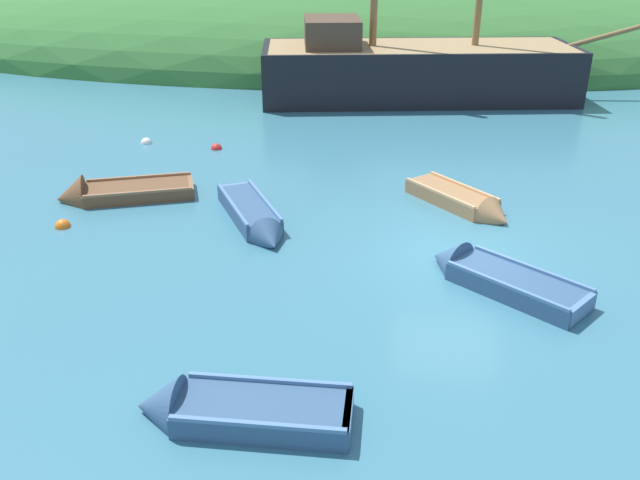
{
  "coord_description": "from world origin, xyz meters",
  "views": [
    {
      "loc": [
        -1.42,
        -13.64,
        6.85
      ],
      "look_at": [
        -3.05,
        0.14,
        0.15
      ],
      "focal_mm": 37.39,
      "sensor_mm": 36.0,
      "label": 1
    }
  ],
  "objects_px": {
    "rowboat_outer_right": "(464,204)",
    "rowboat_portside": "(114,195)",
    "buoy_orange": "(63,227)",
    "buoy_red": "(216,149)",
    "sailing_ship": "(414,78)",
    "rowboat_center": "(254,219)",
    "rowboat_far": "(495,279)",
    "buoy_white": "(147,143)",
    "rowboat_outer_left": "(230,412)"
  },
  "relations": [
    {
      "from": "rowboat_center",
      "to": "buoy_white",
      "type": "bearing_deg",
      "value": -168.62
    },
    {
      "from": "rowboat_outer_left",
      "to": "buoy_orange",
      "type": "height_order",
      "value": "rowboat_outer_left"
    },
    {
      "from": "rowboat_outer_right",
      "to": "buoy_red",
      "type": "distance_m",
      "value": 8.77
    },
    {
      "from": "buoy_orange",
      "to": "buoy_red",
      "type": "height_order",
      "value": "buoy_orange"
    },
    {
      "from": "rowboat_outer_left",
      "to": "buoy_red",
      "type": "bearing_deg",
      "value": -74.7
    },
    {
      "from": "rowboat_center",
      "to": "rowboat_far",
      "type": "bearing_deg",
      "value": 38.64
    },
    {
      "from": "sailing_ship",
      "to": "rowboat_portside",
      "type": "distance_m",
      "value": 14.71
    },
    {
      "from": "sailing_ship",
      "to": "rowboat_outer_right",
      "type": "height_order",
      "value": "sailing_ship"
    },
    {
      "from": "rowboat_far",
      "to": "buoy_red",
      "type": "distance_m",
      "value": 11.48
    },
    {
      "from": "sailing_ship",
      "to": "rowboat_outer_left",
      "type": "bearing_deg",
      "value": -106.85
    },
    {
      "from": "buoy_orange",
      "to": "rowboat_outer_right",
      "type": "bearing_deg",
      "value": 13.32
    },
    {
      "from": "rowboat_center",
      "to": "buoy_white",
      "type": "height_order",
      "value": "rowboat_center"
    },
    {
      "from": "sailing_ship",
      "to": "buoy_orange",
      "type": "height_order",
      "value": "sailing_ship"
    },
    {
      "from": "sailing_ship",
      "to": "rowboat_outer_left",
      "type": "relative_size",
      "value": 4.73
    },
    {
      "from": "rowboat_outer_right",
      "to": "rowboat_far",
      "type": "relative_size",
      "value": 0.9
    },
    {
      "from": "sailing_ship",
      "to": "rowboat_portside",
      "type": "relative_size",
      "value": 4.1
    },
    {
      "from": "rowboat_center",
      "to": "buoy_orange",
      "type": "height_order",
      "value": "rowboat_center"
    },
    {
      "from": "buoy_white",
      "to": "rowboat_far",
      "type": "bearing_deg",
      "value": -38.81
    },
    {
      "from": "buoy_white",
      "to": "buoy_red",
      "type": "distance_m",
      "value": 2.54
    },
    {
      "from": "buoy_red",
      "to": "rowboat_center",
      "type": "bearing_deg",
      "value": -66.74
    },
    {
      "from": "sailing_ship",
      "to": "buoy_orange",
      "type": "xyz_separation_m",
      "value": [
        -8.68,
        -14.17,
        -0.86
      ]
    },
    {
      "from": "rowboat_outer_right",
      "to": "buoy_orange",
      "type": "distance_m",
      "value": 10.2
    },
    {
      "from": "rowboat_outer_right",
      "to": "buoy_red",
      "type": "height_order",
      "value": "rowboat_outer_right"
    },
    {
      "from": "rowboat_outer_right",
      "to": "rowboat_portside",
      "type": "distance_m",
      "value": 9.4
    },
    {
      "from": "rowboat_far",
      "to": "rowboat_outer_left",
      "type": "xyz_separation_m",
      "value": [
        -4.46,
        -4.69,
        -0.01
      ]
    },
    {
      "from": "rowboat_portside",
      "to": "rowboat_far",
      "type": "distance_m",
      "value": 10.37
    },
    {
      "from": "rowboat_portside",
      "to": "buoy_white",
      "type": "relative_size",
      "value": 10.05
    },
    {
      "from": "rowboat_center",
      "to": "rowboat_outer_left",
      "type": "height_order",
      "value": "rowboat_outer_left"
    },
    {
      "from": "rowboat_outer_right",
      "to": "rowboat_center",
      "type": "relative_size",
      "value": 0.84
    },
    {
      "from": "buoy_orange",
      "to": "rowboat_outer_left",
      "type": "bearing_deg",
      "value": -47.8
    },
    {
      "from": "buoy_orange",
      "to": "buoy_red",
      "type": "bearing_deg",
      "value": 71.36
    },
    {
      "from": "sailing_ship",
      "to": "buoy_white",
      "type": "distance_m",
      "value": 11.67
    },
    {
      "from": "buoy_white",
      "to": "buoy_red",
      "type": "bearing_deg",
      "value": -7.49
    },
    {
      "from": "rowboat_outer_right",
      "to": "rowboat_portside",
      "type": "height_order",
      "value": "rowboat_portside"
    },
    {
      "from": "rowboat_outer_left",
      "to": "buoy_white",
      "type": "height_order",
      "value": "rowboat_outer_left"
    },
    {
      "from": "rowboat_center",
      "to": "sailing_ship",
      "type": "bearing_deg",
      "value": 135.38
    },
    {
      "from": "rowboat_portside",
      "to": "rowboat_outer_left",
      "type": "xyz_separation_m",
      "value": [
        5.25,
        -8.33,
        0.02
      ]
    },
    {
      "from": "rowboat_center",
      "to": "rowboat_outer_right",
      "type": "bearing_deg",
      "value": 79.21
    },
    {
      "from": "rowboat_portside",
      "to": "buoy_orange",
      "type": "relative_size",
      "value": 9.84
    },
    {
      "from": "buoy_white",
      "to": "buoy_orange",
      "type": "bearing_deg",
      "value": -87.22
    },
    {
      "from": "rowboat_far",
      "to": "rowboat_outer_left",
      "type": "height_order",
      "value": "rowboat_far"
    },
    {
      "from": "rowboat_center",
      "to": "buoy_white",
      "type": "relative_size",
      "value": 9.57
    },
    {
      "from": "buoy_white",
      "to": "buoy_red",
      "type": "height_order",
      "value": "buoy_white"
    },
    {
      "from": "rowboat_portside",
      "to": "rowboat_center",
      "type": "distance_m",
      "value": 4.3
    },
    {
      "from": "buoy_white",
      "to": "buoy_red",
      "type": "relative_size",
      "value": 1.02
    },
    {
      "from": "buoy_orange",
      "to": "buoy_red",
      "type": "distance_m",
      "value": 6.84
    },
    {
      "from": "sailing_ship",
      "to": "rowboat_center",
      "type": "bearing_deg",
      "value": -115.49
    },
    {
      "from": "sailing_ship",
      "to": "rowboat_far",
      "type": "distance_m",
      "value": 15.95
    },
    {
      "from": "rowboat_portside",
      "to": "rowboat_far",
      "type": "relative_size",
      "value": 1.13
    },
    {
      "from": "sailing_ship",
      "to": "rowboat_outer_right",
      "type": "distance_m",
      "value": 11.9
    }
  ]
}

